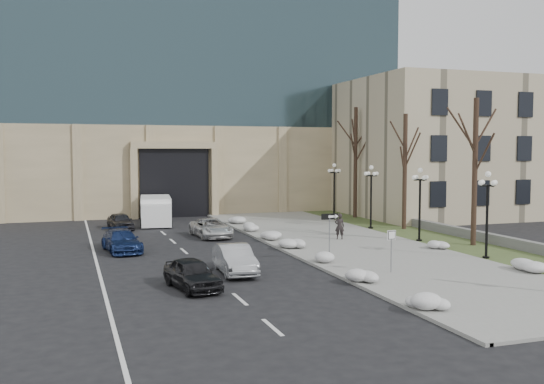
{
  "coord_description": "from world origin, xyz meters",
  "views": [
    {
      "loc": [
        -12.85,
        -20.68,
        5.89
      ],
      "look_at": [
        -1.86,
        11.75,
        3.5
      ],
      "focal_mm": 40.0,
      "sensor_mm": 36.0,
      "label": 1
    }
  ],
  "objects_px": {
    "box_truck": "(156,211)",
    "pedestrian": "(340,226)",
    "lamppost_b": "(420,194)",
    "lamppost_d": "(334,184)",
    "lamppost_c": "(371,188)",
    "car_c": "(122,241)",
    "car_b": "(235,259)",
    "one_way_sign": "(332,222)",
    "lamppost_a": "(487,203)",
    "car_e": "(120,221)",
    "keep_sign": "(391,242)",
    "car_a": "(192,274)",
    "car_d": "(211,228)"
  },
  "relations": [
    {
      "from": "one_way_sign",
      "to": "lamppost_a",
      "type": "relative_size",
      "value": 0.54
    },
    {
      "from": "car_a",
      "to": "lamppost_d",
      "type": "height_order",
      "value": "lamppost_d"
    },
    {
      "from": "lamppost_a",
      "to": "lamppost_d",
      "type": "xyz_separation_m",
      "value": [
        0.0,
        19.5,
        0.0
      ]
    },
    {
      "from": "car_b",
      "to": "lamppost_d",
      "type": "height_order",
      "value": "lamppost_d"
    },
    {
      "from": "car_c",
      "to": "lamppost_d",
      "type": "bearing_deg",
      "value": 22.95
    },
    {
      "from": "one_way_sign",
      "to": "lamppost_d",
      "type": "xyz_separation_m",
      "value": [
        8.08,
        17.46,
        0.95
      ]
    },
    {
      "from": "car_c",
      "to": "lamppost_c",
      "type": "distance_m",
      "value": 18.85
    },
    {
      "from": "car_e",
      "to": "lamppost_a",
      "type": "bearing_deg",
      "value": -55.99
    },
    {
      "from": "car_a",
      "to": "pedestrian",
      "type": "relative_size",
      "value": 2.28
    },
    {
      "from": "car_c",
      "to": "car_b",
      "type": "bearing_deg",
      "value": -67.37
    },
    {
      "from": "car_e",
      "to": "box_truck",
      "type": "xyz_separation_m",
      "value": [
        2.96,
        2.64,
        0.41
      ]
    },
    {
      "from": "lamppost_a",
      "to": "lamppost_b",
      "type": "relative_size",
      "value": 1.0
    },
    {
      "from": "car_a",
      "to": "car_d",
      "type": "distance_m",
      "value": 15.28
    },
    {
      "from": "car_b",
      "to": "one_way_sign",
      "type": "xyz_separation_m",
      "value": [
        5.59,
        1.13,
        1.44
      ]
    },
    {
      "from": "car_c",
      "to": "car_d",
      "type": "xyz_separation_m",
      "value": [
        6.23,
        4.07,
        -0.0
      ]
    },
    {
      "from": "car_e",
      "to": "car_b",
      "type": "bearing_deg",
      "value": -86.69
    },
    {
      "from": "pedestrian",
      "to": "lamppost_c",
      "type": "bearing_deg",
      "value": -116.58
    },
    {
      "from": "keep_sign",
      "to": "lamppost_d",
      "type": "distance_m",
      "value": 22.37
    },
    {
      "from": "car_d",
      "to": "pedestrian",
      "type": "distance_m",
      "value": 8.65
    },
    {
      "from": "car_a",
      "to": "keep_sign",
      "type": "height_order",
      "value": "keep_sign"
    },
    {
      "from": "car_b",
      "to": "car_e",
      "type": "height_order",
      "value": "car_b"
    },
    {
      "from": "car_c",
      "to": "car_e",
      "type": "height_order",
      "value": "car_c"
    },
    {
      "from": "car_e",
      "to": "lamppost_c",
      "type": "relative_size",
      "value": 0.76
    },
    {
      "from": "lamppost_b",
      "to": "lamppost_d",
      "type": "bearing_deg",
      "value": 90.0
    },
    {
      "from": "car_b",
      "to": "lamppost_b",
      "type": "distance_m",
      "value": 14.96
    },
    {
      "from": "car_e",
      "to": "lamppost_b",
      "type": "xyz_separation_m",
      "value": [
        17.5,
        -12.48,
        2.46
      ]
    },
    {
      "from": "box_truck",
      "to": "pedestrian",
      "type": "bearing_deg",
      "value": -45.47
    },
    {
      "from": "car_c",
      "to": "lamppost_c",
      "type": "bearing_deg",
      "value": 5.43
    },
    {
      "from": "car_d",
      "to": "lamppost_b",
      "type": "xyz_separation_m",
      "value": [
        12.02,
        -6.53,
        2.44
      ]
    },
    {
      "from": "keep_sign",
      "to": "lamppost_a",
      "type": "relative_size",
      "value": 0.44
    },
    {
      "from": "lamppost_a",
      "to": "keep_sign",
      "type": "bearing_deg",
      "value": -165.37
    },
    {
      "from": "car_a",
      "to": "car_c",
      "type": "relative_size",
      "value": 0.88
    },
    {
      "from": "lamppost_c",
      "to": "pedestrian",
      "type": "bearing_deg",
      "value": -136.43
    },
    {
      "from": "box_truck",
      "to": "car_e",
      "type": "bearing_deg",
      "value": -131.3
    },
    {
      "from": "car_b",
      "to": "one_way_sign",
      "type": "relative_size",
      "value": 1.61
    },
    {
      "from": "car_b",
      "to": "pedestrian",
      "type": "distance_m",
      "value": 11.96
    },
    {
      "from": "lamppost_b",
      "to": "lamppost_d",
      "type": "height_order",
      "value": "same"
    },
    {
      "from": "lamppost_b",
      "to": "box_truck",
      "type": "bearing_deg",
      "value": 133.87
    },
    {
      "from": "box_truck",
      "to": "lamppost_b",
      "type": "bearing_deg",
      "value": -39.19
    },
    {
      "from": "keep_sign",
      "to": "lamppost_a",
      "type": "height_order",
      "value": "lamppost_a"
    },
    {
      "from": "car_b",
      "to": "car_e",
      "type": "distance_m",
      "value": 18.47
    },
    {
      "from": "keep_sign",
      "to": "lamppost_d",
      "type": "xyz_separation_m",
      "value": [
        6.77,
        21.27,
        1.52
      ]
    },
    {
      "from": "car_d",
      "to": "car_e",
      "type": "relative_size",
      "value": 1.25
    },
    {
      "from": "lamppost_a",
      "to": "car_b",
      "type": "bearing_deg",
      "value": 176.2
    },
    {
      "from": "lamppost_a",
      "to": "lamppost_b",
      "type": "bearing_deg",
      "value": 90.0
    },
    {
      "from": "lamppost_d",
      "to": "car_e",
      "type": "bearing_deg",
      "value": -178.3
    },
    {
      "from": "pedestrian",
      "to": "lamppost_d",
      "type": "distance_m",
      "value": 11.95
    },
    {
      "from": "one_way_sign",
      "to": "lamppost_c",
      "type": "bearing_deg",
      "value": 54.21
    },
    {
      "from": "car_e",
      "to": "lamppost_d",
      "type": "distance_m",
      "value": 17.68
    },
    {
      "from": "lamppost_b",
      "to": "car_a",
      "type": "bearing_deg",
      "value": -153.32
    }
  ]
}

